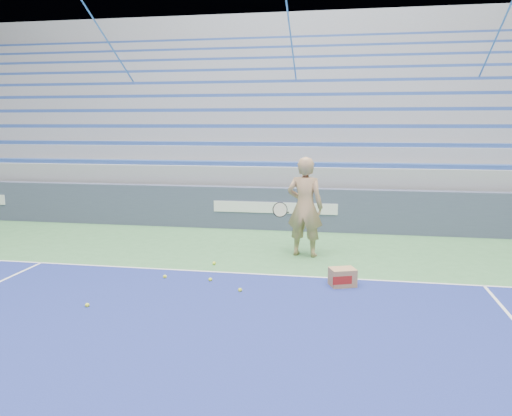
{
  "coord_description": "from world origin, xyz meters",
  "views": [
    {
      "loc": [
        1.71,
        3.25,
        2.71
      ],
      "look_at": [
        0.1,
        12.38,
        1.15
      ],
      "focal_mm": 35.0,
      "sensor_mm": 36.0,
      "label": 1
    }
  ],
  "objects": [
    {
      "name": "sponsor_barrier",
      "position": [
        0.0,
        15.88,
        0.55
      ],
      "size": [
        30.0,
        0.32,
        1.1
      ],
      "color": "#3F465F",
      "rests_on": "ground"
    },
    {
      "name": "bleachers",
      "position": [
        0.0,
        21.6,
        2.36
      ],
      "size": [
        31.0,
        9.15,
        7.3
      ],
      "color": "#909298",
      "rests_on": "ground"
    },
    {
      "name": "tennis_player",
      "position": [
        0.95,
        13.38,
        1.03
      ],
      "size": [
        1.02,
        0.93,
        2.06
      ],
      "color": "tan",
      "rests_on": "ground"
    },
    {
      "name": "ball_box",
      "position": [
        1.75,
        11.49,
        0.16
      ],
      "size": [
        0.5,
        0.45,
        0.31
      ],
      "color": "#A97C52",
      "rests_on": "ground"
    },
    {
      "name": "tennis_ball_0",
      "position": [
        1.74,
        11.66,
        0.03
      ],
      "size": [
        0.07,
        0.07,
        0.07
      ],
      "primitive_type": "sphere",
      "color": "#E0EF31",
      "rests_on": "ground"
    },
    {
      "name": "tennis_ball_1",
      "position": [
        0.1,
        10.9,
        0.03
      ],
      "size": [
        0.07,
        0.07,
        0.07
      ],
      "primitive_type": "sphere",
      "color": "#E0EF31",
      "rests_on": "ground"
    },
    {
      "name": "tennis_ball_2",
      "position": [
        -0.72,
        12.37,
        0.03
      ],
      "size": [
        0.07,
        0.07,
        0.07
      ],
      "primitive_type": "sphere",
      "color": "#E0EF31",
      "rests_on": "ground"
    },
    {
      "name": "tennis_ball_3",
      "position": [
        -1.36,
        11.37,
        0.03
      ],
      "size": [
        0.07,
        0.07,
        0.07
      ],
      "primitive_type": "sphere",
      "color": "#E0EF31",
      "rests_on": "ground"
    },
    {
      "name": "tennis_ball_4",
      "position": [
        -2.02,
        9.82,
        0.03
      ],
      "size": [
        0.07,
        0.07,
        0.07
      ],
      "primitive_type": "sphere",
      "color": "#E0EF31",
      "rests_on": "ground"
    },
    {
      "name": "tennis_ball_5",
      "position": [
        -0.52,
        11.35,
        0.03
      ],
      "size": [
        0.07,
        0.07,
        0.07
      ],
      "primitive_type": "sphere",
      "color": "#E0EF31",
      "rests_on": "ground"
    }
  ]
}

